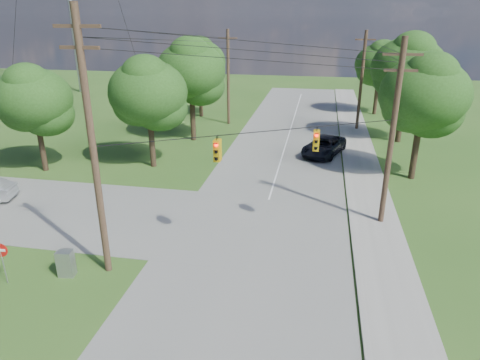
% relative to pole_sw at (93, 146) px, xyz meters
% --- Properties ---
extents(ground, '(140.00, 140.00, 0.00)m').
position_rel_pole_sw_xyz_m(ground, '(4.60, -0.40, -6.23)').
color(ground, '#2D551C').
rests_on(ground, ground).
extents(main_road, '(10.00, 100.00, 0.03)m').
position_rel_pole_sw_xyz_m(main_road, '(6.60, 4.60, -6.21)').
color(main_road, gray).
rests_on(main_road, ground).
extents(sidewalk_east, '(2.60, 100.00, 0.12)m').
position_rel_pole_sw_xyz_m(sidewalk_east, '(13.30, 4.60, -6.17)').
color(sidewalk_east, '#A29F97').
rests_on(sidewalk_east, ground).
extents(pole_sw, '(2.00, 0.32, 12.00)m').
position_rel_pole_sw_xyz_m(pole_sw, '(0.00, 0.00, 0.00)').
color(pole_sw, brown).
rests_on(pole_sw, ground).
extents(pole_ne, '(2.00, 0.32, 10.50)m').
position_rel_pole_sw_xyz_m(pole_ne, '(13.50, 7.60, -0.76)').
color(pole_ne, brown).
rests_on(pole_ne, ground).
extents(pole_north_e, '(2.00, 0.32, 10.00)m').
position_rel_pole_sw_xyz_m(pole_north_e, '(13.50, 29.60, -1.10)').
color(pole_north_e, brown).
rests_on(pole_north_e, ground).
extents(pole_north_w, '(2.00, 0.32, 10.00)m').
position_rel_pole_sw_xyz_m(pole_north_w, '(-0.40, 29.60, -1.10)').
color(pole_north_w, brown).
rests_on(pole_north_w, ground).
extents(power_lines, '(13.93, 29.62, 4.93)m').
position_rel_pole_sw_xyz_m(power_lines, '(6.10, 11.14, 2.93)').
color(power_lines, black).
rests_on(power_lines, ground).
extents(traffic_signals, '(4.91, 3.27, 1.05)m').
position_rel_pole_sw_xyz_m(traffic_signals, '(7.15, 4.03, -0.73)').
color(traffic_signals, gold).
rests_on(traffic_signals, ground).
extents(tree_w_near, '(6.00, 6.00, 8.40)m').
position_rel_pole_sw_xyz_m(tree_w_near, '(-3.40, 14.60, -0.30)').
color(tree_w_near, '#3F2C1F').
rests_on(tree_w_near, ground).
extents(tree_w_mid, '(6.40, 6.40, 9.22)m').
position_rel_pole_sw_xyz_m(tree_w_mid, '(-2.40, 22.60, 0.35)').
color(tree_w_mid, '#3F2C1F').
rests_on(tree_w_mid, ground).
extents(tree_w_far, '(6.00, 6.00, 8.73)m').
position_rel_pole_sw_xyz_m(tree_w_far, '(-4.40, 32.60, 0.02)').
color(tree_w_far, '#3F2C1F').
rests_on(tree_w_far, ground).
extents(tree_e_near, '(6.20, 6.20, 8.81)m').
position_rel_pole_sw_xyz_m(tree_e_near, '(16.60, 15.60, 0.02)').
color(tree_e_near, '#3F2C1F').
rests_on(tree_e_near, ground).
extents(tree_e_mid, '(6.60, 6.60, 9.64)m').
position_rel_pole_sw_xyz_m(tree_e_mid, '(17.10, 25.60, 0.68)').
color(tree_e_mid, '#3F2C1F').
rests_on(tree_e_mid, ground).
extents(tree_e_far, '(5.80, 5.80, 8.32)m').
position_rel_pole_sw_xyz_m(tree_e_far, '(16.10, 37.60, -0.31)').
color(tree_e_far, '#3F2C1F').
rests_on(tree_e_far, ground).
extents(tree_cross_n, '(5.60, 5.60, 7.91)m').
position_rel_pole_sw_xyz_m(tree_cross_n, '(-11.40, 12.10, -0.63)').
color(tree_cross_n, '#3F2C1F').
rests_on(tree_cross_n, ground).
extents(car_main_north, '(4.26, 6.10, 1.55)m').
position_rel_pole_sw_xyz_m(car_main_north, '(10.10, 20.16, -5.42)').
color(car_main_north, black).
rests_on(car_main_north, main_road).
extents(control_cabinet, '(0.79, 0.62, 1.30)m').
position_rel_pole_sw_xyz_m(control_cabinet, '(-1.68, -0.81, -5.58)').
color(control_cabinet, gray).
rests_on(control_cabinet, ground).
extents(do_not_enter_sign, '(0.69, 0.14, 2.07)m').
position_rel_pole_sw_xyz_m(do_not_enter_sign, '(-4.07, -1.87, -4.70)').
color(do_not_enter_sign, gray).
rests_on(do_not_enter_sign, ground).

